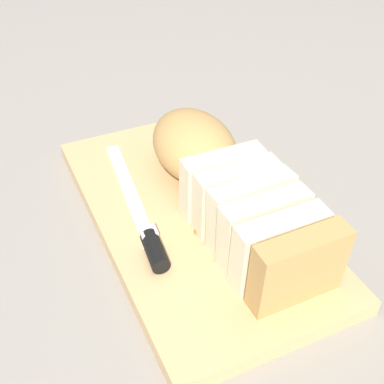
{
  "coord_description": "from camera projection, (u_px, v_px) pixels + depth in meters",
  "views": [
    {
      "loc": [
        0.47,
        -0.23,
        0.47
      ],
      "look_at": [
        0.0,
        0.0,
        0.05
      ],
      "focal_mm": 47.62,
      "sensor_mm": 36.0,
      "label": 1
    }
  ],
  "objects": [
    {
      "name": "crumb_near_loaf",
      "position": [
        218.0,
        193.0,
        0.71
      ],
      "size": [
        0.0,
        0.0,
        0.0
      ],
      "primitive_type": "sphere",
      "color": "#996633",
      "rests_on": "cutting_board"
    },
    {
      "name": "crumb_stray_left",
      "position": [
        193.0,
        196.0,
        0.7
      ],
      "size": [
        0.0,
        0.0,
        0.0
      ],
      "primitive_type": "sphere",
      "color": "#996633",
      "rests_on": "cutting_board"
    },
    {
      "name": "bread_knife",
      "position": [
        146.0,
        231.0,
        0.64
      ],
      "size": [
        0.28,
        0.06,
        0.02
      ],
      "rotation": [
        0.0,
        0.0,
        3.02
      ],
      "color": "silver",
      "rests_on": "cutting_board"
    },
    {
      "name": "bread_loaf",
      "position": [
        223.0,
        181.0,
        0.66
      ],
      "size": [
        0.36,
        0.12,
        0.09
      ],
      "rotation": [
        0.0,
        0.0,
        -0.02
      ],
      "color": "tan",
      "rests_on": "cutting_board"
    },
    {
      "name": "ground_plane",
      "position": [
        192.0,
        222.0,
        0.7
      ],
      "size": [
        3.0,
        3.0,
        0.0
      ],
      "primitive_type": "plane",
      "color": "gray"
    },
    {
      "name": "cutting_board",
      "position": [
        192.0,
        216.0,
        0.69
      ],
      "size": [
        0.47,
        0.26,
        0.02
      ],
      "primitive_type": "cube",
      "rotation": [
        0.0,
        0.0,
        -0.02
      ],
      "color": "tan",
      "rests_on": "ground_plane"
    },
    {
      "name": "crumb_near_knife",
      "position": [
        197.0,
        232.0,
        0.65
      ],
      "size": [
        0.01,
        0.01,
        0.01
      ],
      "primitive_type": "sphere",
      "color": "#996633",
      "rests_on": "cutting_board"
    }
  ]
}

